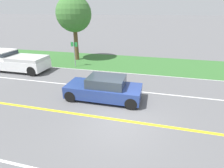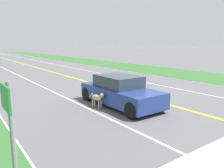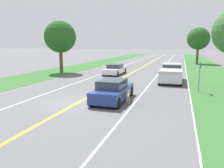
# 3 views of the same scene
# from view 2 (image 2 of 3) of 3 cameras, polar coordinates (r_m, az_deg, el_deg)

# --- Properties ---
(ground_plane) EXTENTS (400.00, 400.00, 0.00)m
(ground_plane) POSITION_cam_2_polar(r_m,az_deg,el_deg) (12.82, 5.34, -2.75)
(ground_plane) COLOR #5B5B5E
(centre_divider_line) EXTENTS (0.18, 160.00, 0.01)m
(centre_divider_line) POSITION_cam_2_polar(r_m,az_deg,el_deg) (12.82, 5.34, -2.73)
(centre_divider_line) COLOR yellow
(centre_divider_line) RESTS_ON ground
(lane_edge_line_right) EXTENTS (0.14, 160.00, 0.01)m
(lane_edge_line_right) POSITION_cam_2_polar(r_m,az_deg,el_deg) (9.91, -27.22, -7.83)
(lane_edge_line_right) COLOR white
(lane_edge_line_right) RESTS_ON ground
(lane_edge_line_left) EXTENTS (0.14, 160.00, 0.01)m
(lane_edge_line_left) POSITION_cam_2_polar(r_m,az_deg,el_deg) (18.13, 22.29, 0.40)
(lane_edge_line_left) COLOR white
(lane_edge_line_left) RESTS_ON ground
(lane_dash_same_dir) EXTENTS (0.10, 160.00, 0.01)m
(lane_dash_same_dir) POSITION_cam_2_polar(r_m,az_deg,el_deg) (10.91, -8.73, -5.15)
(lane_dash_same_dir) COLOR white
(lane_dash_same_dir) RESTS_ON ground
(lane_dash_oncoming) EXTENTS (0.10, 160.00, 0.01)m
(lane_dash_oncoming) POSITION_cam_2_polar(r_m,az_deg,el_deg) (15.30, 15.28, -0.90)
(lane_dash_oncoming) COLOR white
(lane_dash_oncoming) RESTS_ON ground
(grass_verge_left) EXTENTS (6.00, 160.00, 0.03)m
(grass_verge_left) POSITION_cam_2_polar(r_m,az_deg,el_deg) (20.71, 26.72, 1.26)
(grass_verge_left) COLOR #33662D
(grass_verge_left) RESTS_ON ground
(ego_car) EXTENTS (1.87, 4.45, 1.43)m
(ego_car) POSITION_cam_2_polar(r_m,az_deg,el_deg) (10.42, 2.08, -2.00)
(ego_car) COLOR navy
(ego_car) RESTS_ON ground
(dog) EXTENTS (0.35, 1.05, 0.77)m
(dog) POSITION_cam_2_polar(r_m,az_deg,el_deg) (10.03, -3.70, -3.61)
(dog) COLOR #D1B784
(dog) RESTS_ON ground
(street_sign) EXTENTS (0.11, 0.64, 2.36)m
(street_sign) POSITION_cam_2_polar(r_m,az_deg,el_deg) (3.84, -24.80, -12.21)
(street_sign) COLOR gray
(street_sign) RESTS_ON ground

